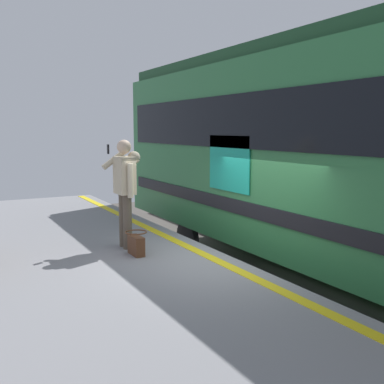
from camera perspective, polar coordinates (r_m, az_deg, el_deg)
The scene contains 7 objects.
ground_plane at distance 7.38m, azimuth 4.36°, elevation -16.10°, with size 24.29×24.29×0.00m, color #4C4742.
platform at distance 6.33m, azimuth -13.41°, elevation -14.95°, with size 14.63×4.44×1.11m, color gray.
safety_line at distance 6.85m, azimuth 2.32°, elevation -8.02°, with size 14.34×0.16×0.01m, color yellow.
track_rail_near at distance 8.12m, azimuth 12.83°, elevation -13.38°, with size 19.02×0.08×0.16m, color slate.
track_rail_far at distance 9.08m, azimuth 19.82°, elevation -11.35°, with size 19.02×0.08×0.16m, color slate.
passenger at distance 7.32m, azimuth -8.18°, elevation 0.92°, with size 0.57×0.55×1.70m.
handbag at distance 7.01m, azimuth -6.85°, elevation -6.32°, with size 0.36×0.33×0.36m.
Camera 1 is at (-5.67, 3.66, 2.97)m, focal length 43.55 mm.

